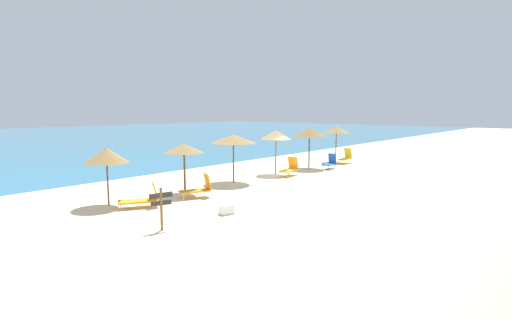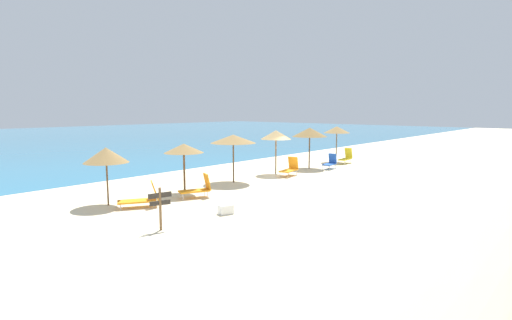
{
  "view_description": "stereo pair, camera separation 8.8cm",
  "coord_description": "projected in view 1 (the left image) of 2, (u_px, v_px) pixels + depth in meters",
  "views": [
    {
      "loc": [
        -18.61,
        -13.66,
        4.17
      ],
      "look_at": [
        -0.81,
        1.92,
        1.1
      ],
      "focal_mm": 27.61,
      "sensor_mm": 36.0,
      "label": 1
    },
    {
      "loc": [
        -18.56,
        -13.72,
        4.17
      ],
      "look_at": [
        -0.81,
        1.92,
        1.1
      ],
      "focal_mm": 27.61,
      "sensor_mm": 36.0,
      "label": 2
    }
  ],
  "objects": [
    {
      "name": "lounge_chair_4",
      "position": [
        290.0,
        168.0,
        24.68
      ],
      "size": [
        1.64,
        0.92,
        1.17
      ],
      "rotation": [
        0.0,
        0.0,
        1.76
      ],
      "color": "orange",
      "rests_on": "ground_plane"
    },
    {
      "name": "lounge_chair_0",
      "position": [
        330.0,
        162.0,
        27.61
      ],
      "size": [
        1.35,
        0.74,
        1.05
      ],
      "rotation": [
        0.0,
        0.0,
        1.7
      ],
      "color": "blue",
      "rests_on": "ground_plane"
    },
    {
      "name": "lounge_chair_1",
      "position": [
        346.0,
        157.0,
        30.37
      ],
      "size": [
        1.61,
        0.73,
        1.18
      ],
      "rotation": [
        0.0,
        0.0,
        1.67
      ],
      "color": "yellow",
      "rests_on": "ground_plane"
    },
    {
      "name": "beach_umbrella_5",
      "position": [
        336.0,
        130.0,
        30.91
      ],
      "size": [
        2.04,
        2.04,
        2.82
      ],
      "color": "brown",
      "rests_on": "ground_plane"
    },
    {
      "name": "beach_umbrella_0",
      "position": [
        106.0,
        155.0,
        16.85
      ],
      "size": [
        1.9,
        1.9,
        2.54
      ],
      "color": "brown",
      "rests_on": "ground_plane"
    },
    {
      "name": "beach_umbrella_4",
      "position": [
        309.0,
        132.0,
        27.54
      ],
      "size": [
        2.43,
        2.43,
        2.88
      ],
      "color": "brown",
      "rests_on": "ground_plane"
    },
    {
      "name": "beach_umbrella_2",
      "position": [
        233.0,
        139.0,
        22.2
      ],
      "size": [
        2.58,
        2.58,
        2.74
      ],
      "color": "brown",
      "rests_on": "ground_plane"
    },
    {
      "name": "beach_umbrella_3",
      "position": [
        276.0,
        135.0,
        25.04
      ],
      "size": [
        1.97,
        1.97,
        2.83
      ],
      "color": "brown",
      "rests_on": "ground_plane"
    },
    {
      "name": "sea_water",
      "position": [
        19.0,
        140.0,
        52.54
      ],
      "size": [
        160.0,
        73.84,
        0.01
      ],
      "primitive_type": "cube",
      "color": "teal",
      "rests_on": "ground_plane"
    },
    {
      "name": "dune_ridge",
      "position": [
        448.0,
        189.0,
        15.17
      ],
      "size": [
        45.21,
        10.61,
        2.17
      ],
      "primitive_type": "ellipsoid",
      "rotation": [
        0.0,
        0.0,
        0.08
      ],
      "color": "beige",
      "rests_on": "ground_plane"
    },
    {
      "name": "cooler_box",
      "position": [
        226.0,
        209.0,
        15.7
      ],
      "size": [
        0.64,
        0.52,
        0.38
      ],
      "primitive_type": "cube",
      "rotation": [
        0.0,
        0.0,
        2.86
      ],
      "color": "white",
      "rests_on": "ground_plane"
    },
    {
      "name": "wooden_signpost",
      "position": [
        161.0,
        204.0,
        13.51
      ],
      "size": [
        0.83,
        0.29,
        1.5
      ],
      "rotation": [
        0.0,
        0.0,
        -0.23
      ],
      "color": "brown",
      "rests_on": "ground_plane"
    },
    {
      "name": "ground_plane",
      "position": [
        289.0,
        180.0,
        23.35
      ],
      "size": [
        160.0,
        160.0,
        0.0
      ],
      "primitive_type": "plane",
      "color": "beige"
    },
    {
      "name": "lounge_chair_3",
      "position": [
        199.0,
        188.0,
        18.58
      ],
      "size": [
        1.59,
        1.15,
        1.13
      ],
      "rotation": [
        0.0,
        0.0,
        1.16
      ],
      "color": "orange",
      "rests_on": "ground_plane"
    },
    {
      "name": "beach_umbrella_1",
      "position": [
        184.0,
        149.0,
        19.26
      ],
      "size": [
        1.95,
        1.95,
        2.49
      ],
      "color": "brown",
      "rests_on": "ground_plane"
    },
    {
      "name": "lounge_chair_2",
      "position": [
        143.0,
        198.0,
        16.76
      ],
      "size": [
        1.8,
        1.43,
        1.09
      ],
      "rotation": [
        0.0,
        0.0,
        1.05
      ],
      "color": "orange",
      "rests_on": "ground_plane"
    }
  ]
}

